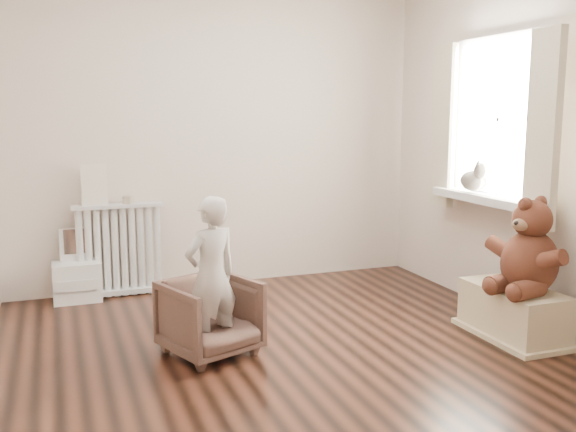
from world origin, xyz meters
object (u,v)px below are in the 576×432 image
object	(u,v)px
toy_vanity	(76,267)
plush_cat	(473,179)
radiator	(120,249)
teddy_bear	(531,243)
armchair	(210,317)
child	(211,276)
toy_bench	(514,308)

from	to	relation	value
toy_vanity	plush_cat	distance (m)	3.20
radiator	teddy_bear	distance (m)	3.16
teddy_bear	plush_cat	bearing A→B (deg)	68.97
radiator	armchair	distance (m)	1.59
toy_vanity	plush_cat	bearing A→B (deg)	-22.48
toy_vanity	teddy_bear	world-z (taller)	teddy_bear
armchair	plush_cat	distance (m)	2.29
armchair	teddy_bear	distance (m)	2.12
radiator	toy_vanity	size ratio (longest dim) A/B	1.32
child	armchair	bearing A→B (deg)	-110.77
armchair	toy_bench	bearing A→B (deg)	-31.84
toy_vanity	toy_bench	distance (m)	3.33
plush_cat	teddy_bear	bearing A→B (deg)	-117.00
armchair	child	world-z (taller)	child
toy_vanity	armchair	size ratio (longest dim) A/B	1.10
teddy_bear	child	bearing A→B (deg)	155.15
toy_bench	plush_cat	world-z (taller)	plush_cat
teddy_bear	plush_cat	size ratio (longest dim) A/B	2.21
toy_bench	plush_cat	xyz separation A→B (m)	(0.14, 0.70, 0.80)
toy_vanity	radiator	bearing A→B (deg)	4.96
radiator	toy_bench	world-z (taller)	radiator
toy_vanity	toy_bench	world-z (taller)	toy_vanity
toy_vanity	toy_bench	size ratio (longest dim) A/B	0.80
radiator	child	bearing A→B (deg)	-75.94
armchair	toy_bench	size ratio (longest dim) A/B	0.73
armchair	child	distance (m)	0.28
armchair	toy_bench	world-z (taller)	armchair
radiator	child	xyz separation A→B (m)	(0.40, -1.58, 0.13)
plush_cat	toy_vanity	bearing A→B (deg)	139.34
toy_bench	plush_cat	size ratio (longest dim) A/B	2.57
plush_cat	toy_bench	bearing A→B (deg)	-119.48
teddy_bear	toy_bench	bearing A→B (deg)	85.10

